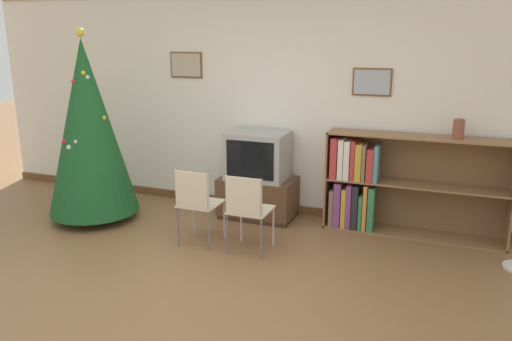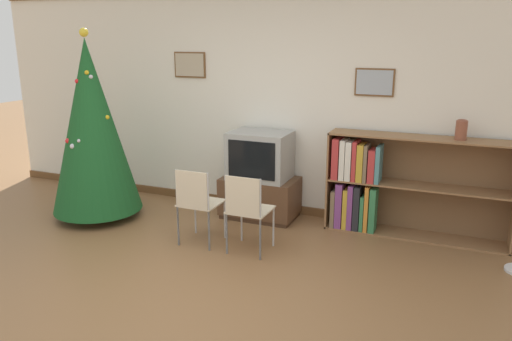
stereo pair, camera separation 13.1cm
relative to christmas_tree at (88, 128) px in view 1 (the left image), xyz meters
The scene contains 9 objects.
ground_plane 2.63m from the christmas_tree, 38.72° to the right, with size 24.00×24.00×0.00m, color brown.
wall_back 2.17m from the christmas_tree, 29.97° to the left, with size 8.08×0.11×2.70m.
christmas_tree is the anchor object (origin of this frame).
tv_console 2.12m from the christmas_tree, 22.37° to the left, with size 0.88×0.53×0.49m.
television 1.97m from the christmas_tree, 22.30° to the left, with size 0.69×0.52×0.55m.
folding_chair_left 1.67m from the christmas_tree, 10.49° to the right, with size 0.40×0.40×0.82m.
folding_chair_right 2.19m from the christmas_tree, ahead, with size 0.40×0.40×0.82m.
bookshelf 3.36m from the christmas_tree, 14.57° to the left, with size 1.91×0.36×1.10m.
vase 4.04m from the christmas_tree, 11.93° to the left, with size 0.11×0.11×0.20m.
Camera 1 is at (1.96, -3.07, 2.11)m, focal length 35.00 mm.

